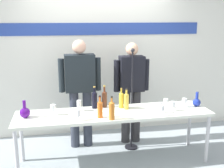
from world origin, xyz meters
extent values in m
plane|color=#99A4AA|center=(0.00, 0.00, 0.00)|extent=(10.00, 10.00, 0.00)
cube|color=white|center=(0.00, 1.21, 1.50)|extent=(5.02, 0.10, 3.00)
cube|color=#2B47A3|center=(0.00, 1.15, 1.82)|extent=(3.52, 0.01, 0.20)
cube|color=white|center=(0.00, 0.00, 0.72)|extent=(2.68, 0.65, 0.04)
cylinder|color=silver|center=(-1.28, -0.27, 0.35)|extent=(0.05, 0.05, 0.70)
cylinder|color=silver|center=(1.28, -0.27, 0.35)|extent=(0.05, 0.05, 0.70)
cylinder|color=silver|center=(-1.28, 0.27, 0.35)|extent=(0.05, 0.05, 0.70)
cylinder|color=silver|center=(1.28, 0.27, 0.35)|extent=(0.05, 0.05, 0.70)
sphere|color=#4E1082|center=(-1.18, 0.02, 0.81)|extent=(0.13, 0.13, 0.13)
cylinder|color=#4E1082|center=(-1.18, 0.02, 0.92)|extent=(0.04, 0.04, 0.11)
sphere|color=navy|center=(1.24, 0.02, 0.80)|extent=(0.12, 0.12, 0.12)
cylinder|color=navy|center=(1.24, 0.02, 0.90)|extent=(0.04, 0.04, 0.11)
cylinder|color=#303441|center=(-0.51, 0.61, 0.45)|extent=(0.14, 0.14, 0.91)
cylinder|color=#303441|center=(-0.30, 0.61, 0.45)|extent=(0.14, 0.14, 0.91)
cube|color=black|center=(-0.41, 0.61, 1.19)|extent=(0.45, 0.22, 0.57)
cylinder|color=black|center=(-0.68, 0.61, 1.16)|extent=(0.09, 0.09, 0.51)
cylinder|color=black|center=(-0.13, 0.61, 1.16)|extent=(0.09, 0.09, 0.51)
sphere|color=#DDAA8F|center=(-0.41, 0.61, 1.59)|extent=(0.21, 0.21, 0.21)
cylinder|color=#302E31|center=(0.32, 0.61, 0.44)|extent=(0.14, 0.14, 0.87)
cylinder|color=#302E31|center=(0.49, 0.61, 0.44)|extent=(0.14, 0.14, 0.87)
cube|color=black|center=(0.41, 0.61, 1.15)|extent=(0.38, 0.22, 0.56)
cylinder|color=black|center=(0.17, 0.61, 1.12)|extent=(0.09, 0.09, 0.50)
cylinder|color=black|center=(0.65, 0.61, 1.12)|extent=(0.09, 0.09, 0.50)
sphere|color=#DEAA88|center=(0.41, 0.61, 1.54)|extent=(0.20, 0.20, 0.20)
cylinder|color=#D1611C|center=(-0.22, -0.17, 0.85)|extent=(0.07, 0.07, 0.20)
cone|color=#D1611C|center=(-0.22, -0.17, 0.96)|extent=(0.07, 0.07, 0.03)
cylinder|color=#D1611C|center=(-0.22, -0.17, 0.98)|extent=(0.03, 0.03, 0.07)
cylinder|color=black|center=(-0.22, -0.17, 1.03)|extent=(0.03, 0.03, 0.02)
cylinder|color=gold|center=(0.14, 0.17, 0.85)|extent=(0.07, 0.07, 0.21)
cone|color=gold|center=(0.14, 0.17, 0.97)|extent=(0.07, 0.07, 0.03)
cylinder|color=gold|center=(0.14, 0.17, 0.99)|extent=(0.02, 0.02, 0.06)
cylinder|color=gold|center=(0.14, 0.17, 1.03)|extent=(0.03, 0.03, 0.02)
cylinder|color=#532A19|center=(-0.09, 0.26, 0.85)|extent=(0.07, 0.07, 0.22)
cone|color=#532A19|center=(-0.09, 0.26, 0.97)|extent=(0.07, 0.07, 0.03)
cylinder|color=#532A19|center=(-0.09, 0.26, 1.00)|extent=(0.03, 0.03, 0.09)
cylinder|color=gold|center=(-0.09, 0.26, 1.06)|extent=(0.03, 0.03, 0.02)
cylinder|color=gold|center=(0.20, 0.10, 0.85)|extent=(0.07, 0.07, 0.21)
cone|color=gold|center=(0.20, 0.10, 0.97)|extent=(0.07, 0.07, 0.03)
cylinder|color=gold|center=(0.20, 0.10, 0.99)|extent=(0.03, 0.03, 0.07)
cylinder|color=black|center=(0.20, 0.10, 1.04)|extent=(0.03, 0.03, 0.02)
cylinder|color=black|center=(-0.24, 0.23, 0.85)|extent=(0.07, 0.07, 0.22)
cone|color=black|center=(-0.24, 0.23, 0.98)|extent=(0.07, 0.07, 0.03)
cylinder|color=black|center=(-0.24, 0.23, 1.01)|extent=(0.03, 0.03, 0.08)
cylinder|color=gold|center=(-0.24, 0.23, 1.06)|extent=(0.03, 0.03, 0.02)
cylinder|color=#CB6C21|center=(-0.09, -0.27, 0.85)|extent=(0.07, 0.07, 0.22)
cone|color=#CB6C21|center=(-0.09, -0.27, 0.98)|extent=(0.07, 0.07, 0.03)
cylinder|color=#CB6C21|center=(-0.09, -0.27, 1.00)|extent=(0.02, 0.02, 0.07)
cylinder|color=black|center=(-0.09, -0.27, 1.04)|extent=(0.03, 0.03, 0.02)
cylinder|color=white|center=(-0.82, 0.05, 0.74)|extent=(0.06, 0.06, 0.00)
cylinder|color=white|center=(-0.82, 0.05, 0.78)|extent=(0.01, 0.01, 0.06)
cylinder|color=white|center=(-0.82, 0.05, 0.85)|extent=(0.07, 0.07, 0.09)
cylinder|color=white|center=(-0.51, -0.22, 0.74)|extent=(0.06, 0.06, 0.00)
cylinder|color=white|center=(-0.51, -0.22, 0.77)|extent=(0.01, 0.01, 0.06)
cylinder|color=white|center=(-0.51, -0.22, 0.85)|extent=(0.06, 0.06, 0.08)
cylinder|color=white|center=(-0.47, 0.15, 0.74)|extent=(0.05, 0.05, 0.00)
cylinder|color=white|center=(-0.47, 0.15, 0.78)|extent=(0.01, 0.01, 0.07)
cylinder|color=white|center=(-0.47, 0.15, 0.86)|extent=(0.06, 0.06, 0.09)
cylinder|color=white|center=(1.04, 0.01, 0.74)|extent=(0.06, 0.06, 0.00)
cylinder|color=white|center=(1.04, 0.01, 0.78)|extent=(0.01, 0.01, 0.06)
cylinder|color=white|center=(1.04, 0.01, 0.84)|extent=(0.07, 0.07, 0.07)
cylinder|color=white|center=(0.77, 0.06, 0.74)|extent=(0.06, 0.06, 0.00)
cylinder|color=white|center=(0.77, 0.06, 0.77)|extent=(0.01, 0.01, 0.06)
cylinder|color=white|center=(0.77, 0.06, 0.84)|extent=(0.07, 0.07, 0.07)
cylinder|color=white|center=(0.59, -0.26, 0.74)|extent=(0.06, 0.06, 0.00)
cylinder|color=white|center=(0.59, -0.26, 0.78)|extent=(0.01, 0.01, 0.07)
cylinder|color=white|center=(0.59, -0.26, 0.85)|extent=(0.06, 0.06, 0.07)
cylinder|color=white|center=(0.61, -0.16, 0.74)|extent=(0.06, 0.06, 0.00)
cylinder|color=white|center=(0.61, -0.16, 0.78)|extent=(0.01, 0.01, 0.06)
cylinder|color=white|center=(0.61, -0.16, 0.85)|extent=(0.06, 0.06, 0.08)
cylinder|color=white|center=(0.81, -0.11, 0.74)|extent=(0.06, 0.06, 0.00)
cylinder|color=white|center=(0.81, -0.11, 0.78)|extent=(0.01, 0.01, 0.06)
cylinder|color=white|center=(0.81, -0.11, 0.84)|extent=(0.07, 0.07, 0.08)
cylinder|color=black|center=(0.35, 0.37, 0.01)|extent=(0.20, 0.20, 0.02)
cylinder|color=black|center=(0.35, 0.37, 0.76)|extent=(0.02, 0.02, 1.52)
sphere|color=#232328|center=(0.35, 0.37, 1.55)|extent=(0.06, 0.06, 0.06)
camera|label=1|loc=(-0.75, -3.57, 2.02)|focal=44.93mm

